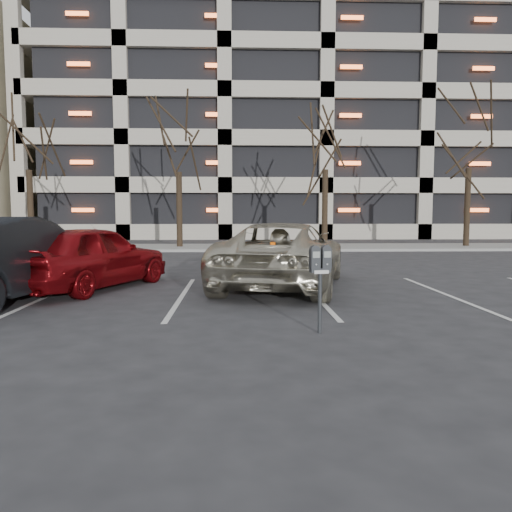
{
  "coord_description": "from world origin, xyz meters",
  "views": [
    {
      "loc": [
        -0.25,
        -8.03,
        1.75
      ],
      "look_at": [
        0.01,
        -1.16,
        1.14
      ],
      "focal_mm": 35.0,
      "sensor_mm": 36.0,
      "label": 1
    }
  ],
  "objects_px": {
    "tree_c": "(326,121)",
    "suv_silver": "(283,255)",
    "tree_a": "(27,121)",
    "tree_d": "(470,119)",
    "car_red": "(90,257)",
    "parking_meter": "(320,268)",
    "car_dark": "(6,259)",
    "tree_b": "(178,124)"
  },
  "relations": [
    {
      "from": "tree_b",
      "to": "parking_meter",
      "type": "height_order",
      "value": "tree_b"
    },
    {
      "from": "tree_c",
      "to": "tree_d",
      "type": "height_order",
      "value": "tree_d"
    },
    {
      "from": "tree_a",
      "to": "car_red",
      "type": "height_order",
      "value": "tree_a"
    },
    {
      "from": "tree_a",
      "to": "tree_d",
      "type": "xyz_separation_m",
      "value": [
        21.0,
        0.0,
        0.25
      ]
    },
    {
      "from": "tree_c",
      "to": "car_red",
      "type": "relative_size",
      "value": 1.93
    },
    {
      "from": "tree_b",
      "to": "car_dark",
      "type": "height_order",
      "value": "tree_b"
    },
    {
      "from": "tree_d",
      "to": "car_dark",
      "type": "bearing_deg",
      "value": -138.43
    },
    {
      "from": "tree_b",
      "to": "parking_meter",
      "type": "relative_size",
      "value": 6.51
    },
    {
      "from": "tree_a",
      "to": "tree_b",
      "type": "bearing_deg",
      "value": 0.0
    },
    {
      "from": "car_dark",
      "to": "car_red",
      "type": "bearing_deg",
      "value": -118.13
    },
    {
      "from": "tree_a",
      "to": "car_dark",
      "type": "xyz_separation_m",
      "value": [
        5.18,
        -14.03,
        -5.17
      ]
    },
    {
      "from": "tree_a",
      "to": "parking_meter",
      "type": "height_order",
      "value": "tree_a"
    },
    {
      "from": "tree_a",
      "to": "tree_d",
      "type": "distance_m",
      "value": 21.0
    },
    {
      "from": "parking_meter",
      "to": "car_red",
      "type": "height_order",
      "value": "car_red"
    },
    {
      "from": "tree_c",
      "to": "suv_silver",
      "type": "xyz_separation_m",
      "value": [
        -3.16,
        -12.41,
        -5.34
      ]
    },
    {
      "from": "parking_meter",
      "to": "suv_silver",
      "type": "xyz_separation_m",
      "value": [
        -0.11,
        4.56,
        -0.2
      ]
    },
    {
      "from": "tree_a",
      "to": "tree_c",
      "type": "height_order",
      "value": "tree_c"
    },
    {
      "from": "tree_a",
      "to": "suv_silver",
      "type": "height_order",
      "value": "tree_a"
    },
    {
      "from": "tree_b",
      "to": "car_red",
      "type": "relative_size",
      "value": 1.86
    },
    {
      "from": "tree_b",
      "to": "tree_d",
      "type": "relative_size",
      "value": 0.94
    },
    {
      "from": "tree_c",
      "to": "parking_meter",
      "type": "distance_m",
      "value": 17.99
    },
    {
      "from": "tree_d",
      "to": "car_red",
      "type": "xyz_separation_m",
      "value": [
        -14.6,
        -12.62,
        -5.5
      ]
    },
    {
      "from": "car_red",
      "to": "parking_meter",
      "type": "bearing_deg",
      "value": 158.63
    },
    {
      "from": "tree_c",
      "to": "suv_silver",
      "type": "distance_m",
      "value": 13.88
    },
    {
      "from": "suv_silver",
      "to": "car_dark",
      "type": "bearing_deg",
      "value": 30.32
    },
    {
      "from": "tree_a",
      "to": "car_red",
      "type": "bearing_deg",
      "value": -63.1
    },
    {
      "from": "tree_c",
      "to": "suv_silver",
      "type": "bearing_deg",
      "value": -104.31
    },
    {
      "from": "tree_c",
      "to": "car_dark",
      "type": "xyz_separation_m",
      "value": [
        -8.82,
        -14.03,
        -5.26
      ]
    },
    {
      "from": "car_dark",
      "to": "tree_c",
      "type": "bearing_deg",
      "value": -109.29
    },
    {
      "from": "tree_a",
      "to": "tree_d",
      "type": "relative_size",
      "value": 0.96
    },
    {
      "from": "tree_a",
      "to": "tree_b",
      "type": "distance_m",
      "value": 7.0
    },
    {
      "from": "tree_a",
      "to": "tree_d",
      "type": "height_order",
      "value": "tree_d"
    },
    {
      "from": "suv_silver",
      "to": "car_red",
      "type": "xyz_separation_m",
      "value": [
        -4.43,
        -0.21,
        -0.01
      ]
    },
    {
      "from": "suv_silver",
      "to": "car_red",
      "type": "bearing_deg",
      "value": 17.03
    },
    {
      "from": "parking_meter",
      "to": "suv_silver",
      "type": "distance_m",
      "value": 4.56
    },
    {
      "from": "tree_a",
      "to": "suv_silver",
      "type": "bearing_deg",
      "value": -48.88
    },
    {
      "from": "parking_meter",
      "to": "car_dark",
      "type": "xyz_separation_m",
      "value": [
        -5.77,
        2.94,
        -0.13
      ]
    },
    {
      "from": "suv_silver",
      "to": "tree_c",
      "type": "bearing_deg",
      "value": -89.98
    },
    {
      "from": "tree_b",
      "to": "car_red",
      "type": "distance_m",
      "value": 13.64
    },
    {
      "from": "tree_b",
      "to": "car_dark",
      "type": "bearing_deg",
      "value": -97.41
    },
    {
      "from": "parking_meter",
      "to": "car_red",
      "type": "distance_m",
      "value": 6.29
    },
    {
      "from": "tree_b",
      "to": "car_red",
      "type": "bearing_deg",
      "value": -92.7
    }
  ]
}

